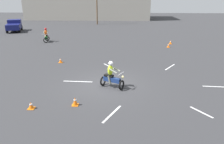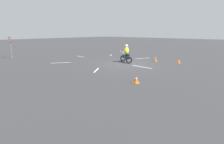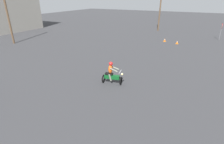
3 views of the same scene
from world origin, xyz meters
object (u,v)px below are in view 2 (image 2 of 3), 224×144
object	(u,v)px
motorcycle_rider_foreground	(126,55)
stop_sign	(10,43)
traffic_cone_mid_left	(136,80)
traffic_cone_near_right	(179,61)
traffic_cone_mid_center	(155,59)

from	to	relation	value
motorcycle_rider_foreground	stop_sign	size ratio (longest dim) A/B	0.72
traffic_cone_mid_left	traffic_cone_near_right	bearing A→B (deg)	-85.52
traffic_cone_mid_left	traffic_cone_mid_center	bearing A→B (deg)	-69.82
stop_sign	traffic_cone_near_right	bearing A→B (deg)	-148.75
stop_sign	traffic_cone_near_right	distance (m)	17.22
traffic_cone_mid_center	stop_sign	bearing A→B (deg)	33.97
traffic_cone_mid_center	motorcycle_rider_foreground	bearing A→B (deg)	53.65
motorcycle_rider_foreground	traffic_cone_mid_center	bearing A→B (deg)	-8.16
stop_sign	traffic_cone_mid_center	xyz separation A→B (m)	(-12.57, -8.47, -1.42)
stop_sign	traffic_cone_near_right	size ratio (longest dim) A/B	6.43
motorcycle_rider_foreground	traffic_cone_near_right	xyz separation A→B (m)	(-3.85, -2.81, -0.55)
motorcycle_rider_foreground	traffic_cone_near_right	bearing A→B (deg)	-25.66
traffic_cone_near_right	traffic_cone_mid_center	distance (m)	2.15
motorcycle_rider_foreground	traffic_cone_mid_left	bearing A→B (deg)	-110.13
motorcycle_rider_foreground	stop_sign	world-z (taller)	stop_sign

